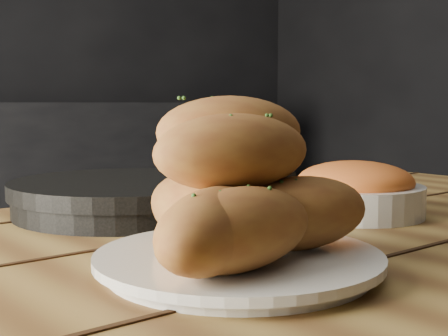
% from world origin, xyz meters
% --- Properties ---
extents(plate, '(0.25, 0.25, 0.02)m').
position_xyz_m(plate, '(-0.49, -0.52, 0.76)').
color(plate, silver).
rests_on(plate, table).
extents(bread_rolls, '(0.26, 0.23, 0.14)m').
position_xyz_m(bread_rolls, '(-0.50, -0.52, 0.82)').
color(bread_rolls, '#A16B2C').
rests_on(bread_rolls, plate).
extents(skillet, '(0.45, 0.31, 0.05)m').
position_xyz_m(skillet, '(-0.41, -0.20, 0.77)').
color(skillet, black).
rests_on(skillet, table).
extents(bowl, '(0.18, 0.18, 0.07)m').
position_xyz_m(bowl, '(-0.19, -0.40, 0.78)').
color(bowl, white).
rests_on(bowl, table).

